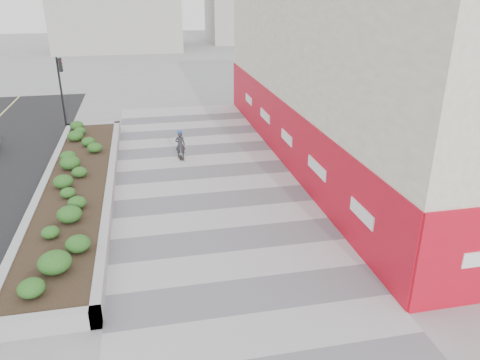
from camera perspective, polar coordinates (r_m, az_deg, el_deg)
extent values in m
plane|color=gray|center=(14.79, -0.09, -10.69)|extent=(160.00, 160.00, 0.00)
cube|color=#A8A8AD|center=(17.33, -2.12, -5.29)|extent=(8.00, 36.00, 0.01)
cube|color=beige|center=(23.49, 12.52, 12.09)|extent=(6.00, 24.00, 8.00)
cube|color=red|center=(23.05, 5.17, 5.93)|extent=(0.12, 24.00, 3.00)
cube|color=#9E9EA0|center=(13.26, -23.20, -15.89)|extent=(3.00, 0.30, 0.55)
cube|color=#9E9EA0|center=(29.17, -17.37, 6.09)|extent=(3.00, 0.30, 0.55)
cube|color=#9E9EA0|center=(21.09, -22.77, -1.02)|extent=(0.30, 18.00, 0.55)
cube|color=#9E9EA0|center=(20.71, -15.46, -0.44)|extent=(0.30, 18.00, 0.55)
cube|color=#2D2116|center=(20.87, -19.14, -0.80)|extent=(2.40, 17.40, 0.50)
cylinder|color=black|center=(30.57, -20.94, 9.91)|extent=(0.12, 0.12, 4.20)
cube|color=black|center=(30.25, -21.04, 12.98)|extent=(0.18, 0.28, 0.80)
cylinder|color=#595654|center=(17.41, -0.49, -5.14)|extent=(0.44, 0.44, 0.01)
cube|color=black|center=(23.77, -7.21, 2.72)|extent=(0.29, 0.74, 0.02)
imported|color=#29292F|center=(23.55, -7.30, 4.28)|extent=(0.53, 0.39, 1.35)
sphere|color=#1543BA|center=(23.35, -7.37, 5.76)|extent=(0.23, 0.23, 0.23)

